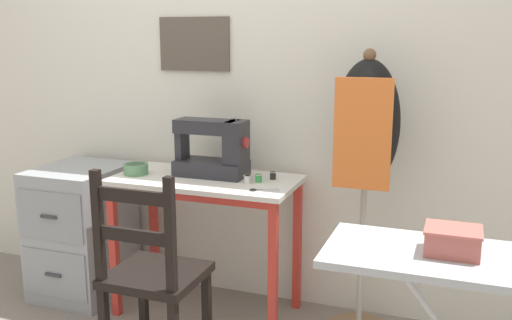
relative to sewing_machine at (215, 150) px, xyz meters
The scene contains 13 objects.
wall_back 0.47m from the sewing_machine, 97.21° to the left, with size 10.00×0.07×2.55m.
sewing_table 0.26m from the sewing_machine, 115.58° to the right, with size 0.96×0.49×0.74m.
sewing_machine is the anchor object (origin of this frame).
fabric_bowl 0.44m from the sewing_machine, 165.06° to the right, with size 0.13×0.13×0.06m.
scissors 0.39m from the sewing_machine, 31.46° to the right, with size 0.14×0.08×0.01m.
thread_spool_near_machine 0.25m from the sewing_machine, 21.13° to the right, with size 0.04×0.04×0.04m.
thread_spool_mid_table 0.29m from the sewing_machine, 11.88° to the right, with size 0.04×0.04×0.04m.
thread_spool_far_edge 0.33m from the sewing_machine, ahead, with size 0.04×0.04×0.04m.
wooden_chair 0.76m from the sewing_machine, 93.36° to the right, with size 0.40×0.38×0.92m.
filing_cabinet 0.96m from the sewing_machine, behind, with size 0.44×0.53×0.74m.
dress_form 0.78m from the sewing_machine, ahead, with size 0.32×0.32×1.40m.
ironing_board 1.60m from the sewing_machine, 34.68° to the right, with size 1.00×0.38×0.81m.
storage_box 1.49m from the sewing_machine, 36.88° to the right, with size 0.17×0.14×0.08m.
Camera 1 is at (1.23, -2.34, 1.45)m, focal length 40.00 mm.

